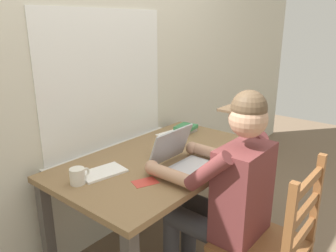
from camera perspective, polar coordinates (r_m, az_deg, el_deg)
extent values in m
cube|color=beige|center=(2.29, -10.24, 11.27)|extent=(6.00, 0.04, 2.60)
cube|color=white|center=(2.26, -10.55, 7.69)|extent=(1.02, 0.01, 0.91)
cube|color=beige|center=(2.38, -9.82, -3.69)|extent=(1.08, 0.06, 0.04)
cube|color=olive|center=(2.11, -0.79, -5.82)|extent=(1.38, 0.80, 0.03)
cube|color=#4C4742|center=(2.59, 14.75, -10.58)|extent=(0.06, 0.06, 0.69)
cube|color=#4C4742|center=(2.17, -19.97, -17.16)|extent=(0.06, 0.06, 0.69)
cube|color=#4C4742|center=(2.91, 2.16, -6.76)|extent=(0.06, 0.06, 0.69)
cube|color=brown|center=(1.78, 12.73, -11.02)|extent=(0.34, 0.20, 0.50)
sphere|color=tan|center=(1.64, 13.65, 1.25)|extent=(0.19, 0.19, 0.19)
sphere|color=brown|center=(1.62, 13.78, 3.02)|extent=(0.17, 0.17, 0.17)
cube|color=brown|center=(1.67, 11.10, 2.88)|extent=(0.13, 0.10, 0.01)
cylinder|color=#38383D|center=(1.93, 5.42, -16.93)|extent=(0.13, 0.40, 0.13)
cylinder|color=#38383D|center=(2.06, 8.34, -14.65)|extent=(0.13, 0.40, 0.13)
cylinder|color=#38383D|center=(2.16, 0.57, -20.00)|extent=(0.10, 0.10, 0.45)
cylinder|color=#38383D|center=(2.27, 3.57, -17.83)|extent=(0.10, 0.10, 0.45)
cylinder|color=brown|center=(1.59, 6.89, -7.79)|extent=(0.10, 0.25, 0.24)
cylinder|color=tan|center=(1.75, 0.40, -8.42)|extent=(0.07, 0.28, 0.07)
sphere|color=tan|center=(1.84, -2.81, -7.09)|extent=(0.08, 0.08, 0.08)
cylinder|color=brown|center=(1.92, 13.41, -3.69)|extent=(0.10, 0.25, 0.24)
cylinder|color=tan|center=(2.05, 7.48, -4.59)|extent=(0.07, 0.28, 0.07)
sphere|color=tan|center=(2.12, 4.13, -3.79)|extent=(0.08, 0.08, 0.08)
cube|color=brown|center=(1.88, 15.61, -18.98)|extent=(0.42, 0.42, 0.02)
cube|color=brown|center=(2.22, 12.54, -19.67)|extent=(0.04, 0.04, 0.43)
cube|color=brown|center=(1.86, 24.16, -11.34)|extent=(0.04, 0.04, 0.48)
cube|color=brown|center=(1.54, 20.03, -17.12)|extent=(0.04, 0.04, 0.48)
cube|color=brown|center=(1.76, 21.85, -17.32)|extent=(0.36, 0.02, 0.04)
cube|color=brown|center=(1.69, 22.39, -13.38)|extent=(0.36, 0.02, 0.04)
cube|color=brown|center=(1.62, 22.96, -9.11)|extent=(0.36, 0.02, 0.04)
cube|color=#ADAFB2|center=(1.92, 4.03, -7.49)|extent=(0.33, 0.23, 0.02)
cube|color=silver|center=(1.91, 4.03, -7.24)|extent=(0.29, 0.17, 0.00)
cube|color=#ADAFB2|center=(1.96, 0.44, -3.36)|extent=(0.33, 0.09, 0.21)
cube|color=silver|center=(1.96, 0.44, -3.36)|extent=(0.29, 0.07, 0.18)
ellipsoid|color=black|center=(2.08, 8.78, -5.28)|extent=(0.06, 0.10, 0.03)
cylinder|color=silver|center=(1.82, -15.33, -8.33)|extent=(0.08, 0.08, 0.09)
torus|color=silver|center=(1.84, -14.03, -7.72)|extent=(0.05, 0.01, 0.05)
cylinder|color=black|center=(2.11, -1.13, -3.97)|extent=(0.08, 0.08, 0.09)
torus|color=black|center=(2.15, -0.20, -3.46)|extent=(0.05, 0.01, 0.05)
cube|color=gray|center=(2.57, 3.11, -0.77)|extent=(0.15, 0.11, 0.02)
cube|color=#38844C|center=(2.57, 3.09, -0.22)|extent=(0.18, 0.15, 0.03)
cube|color=white|center=(2.51, 0.68, -1.42)|extent=(0.23, 0.18, 0.01)
cube|color=white|center=(1.92, -11.23, -7.84)|extent=(0.27, 0.19, 0.01)
cube|color=#C63D33|center=(1.79, -3.96, -9.63)|extent=(0.15, 0.13, 0.00)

